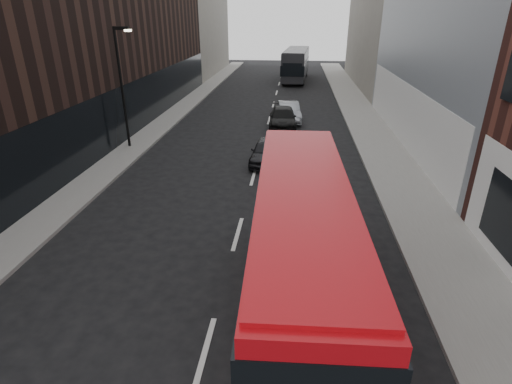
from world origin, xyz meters
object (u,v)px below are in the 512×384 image
(red_bus, at_px, (301,248))
(car_b, at_px, (289,112))
(street_lamp, at_px, (122,80))
(car_a, at_px, (266,151))
(car_c, at_px, (283,118))
(grey_bus, at_px, (296,64))

(red_bus, distance_m, car_b, 22.49)
(street_lamp, xyz_separation_m, car_a, (8.72, -1.78, -3.51))
(car_a, bearing_deg, car_c, 88.99)
(red_bus, relative_size, car_c, 2.09)
(car_a, relative_size, car_c, 0.81)
(grey_bus, xyz_separation_m, car_b, (-0.38, -20.90, -1.27))
(grey_bus, relative_size, car_b, 2.65)
(street_lamp, relative_size, car_a, 1.77)
(grey_bus, distance_m, car_c, 22.95)
(red_bus, xyz_separation_m, car_a, (-1.84, 12.65, -1.59))
(red_bus, relative_size, car_a, 2.58)
(red_bus, bearing_deg, car_b, 90.22)
(car_c, bearing_deg, car_b, 77.01)
(car_c, bearing_deg, car_a, -96.70)
(red_bus, height_order, car_c, red_bus)
(grey_bus, height_order, car_b, grey_bus)
(grey_bus, relative_size, car_a, 2.97)
(red_bus, xyz_separation_m, car_b, (-0.79, 22.43, -1.53))
(grey_bus, xyz_separation_m, car_c, (-0.78, -22.90, -1.30))
(car_a, bearing_deg, grey_bus, 91.14)
(red_bus, distance_m, grey_bus, 43.33)
(car_a, xyz_separation_m, car_c, (0.66, 7.78, 0.03))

